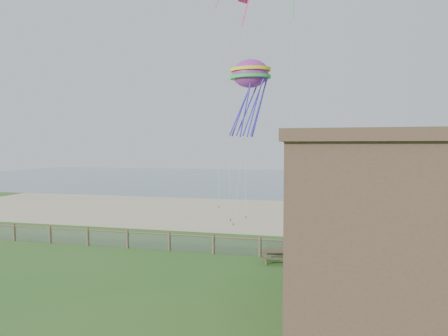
{
  "coord_description": "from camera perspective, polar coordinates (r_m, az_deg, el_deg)",
  "views": [
    {
      "loc": [
        6.59,
        -18.29,
        6.84
      ],
      "look_at": [
        0.22,
        8.0,
        5.4
      ],
      "focal_mm": 32.0,
      "sensor_mm": 36.0,
      "label": 1
    }
  ],
  "objects": [
    {
      "name": "chainlink_fence",
      "position": [
        25.94,
        -1.53,
        -10.98
      ],
      "size": [
        36.2,
        0.2,
        1.25
      ],
      "primitive_type": null,
      "color": "brown",
      "rests_on": "ground"
    },
    {
      "name": "kite_red",
      "position": [
        35.97,
        2.92,
        22.44
      ],
      "size": [
        2.13,
        2.04,
        2.66
      ],
      "primitive_type": null,
      "rotation": [
        0.44,
        0.0,
        0.91
      ],
      "color": "#E4285E"
    },
    {
      "name": "sand_beach",
      "position": [
        41.39,
        4.31,
        -6.46
      ],
      "size": [
        72.0,
        20.0,
        0.02
      ],
      "primitive_type": "cube",
      "color": "tan",
      "rests_on": "ground"
    },
    {
      "name": "octopus_kite",
      "position": [
        31.32,
        3.78,
        10.29
      ],
      "size": [
        3.76,
        3.22,
        6.52
      ],
      "primitive_type": null,
      "rotation": [
        0.0,
        0.0,
        -0.36
      ],
      "color": "#FF2835"
    },
    {
      "name": "ocean",
      "position": [
        84.82,
        9.14,
        -1.62
      ],
      "size": [
        160.0,
        68.0,
        0.02
      ],
      "primitive_type": "cube",
      "color": "slate",
      "rests_on": "ground"
    },
    {
      "name": "ground",
      "position": [
        20.61,
        -6.08,
        -16.35
      ],
      "size": [
        160.0,
        160.0,
        0.0
      ],
      "primitive_type": "plane",
      "color": "#296321",
      "rests_on": "ground"
    },
    {
      "name": "picnic_table",
      "position": [
        24.22,
        7.52,
        -12.53
      ],
      "size": [
        1.81,
        1.47,
        0.69
      ],
      "primitive_type": null,
      "rotation": [
        0.0,
        0.0,
        0.16
      ],
      "color": "brown",
      "rests_on": "ground"
    },
    {
      "name": "motel_deck",
      "position": [
        25.03,
        28.66,
        -12.59
      ],
      "size": [
        15.0,
        2.0,
        0.5
      ],
      "primitive_type": "cube",
      "color": "brown",
      "rests_on": "ground"
    }
  ]
}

